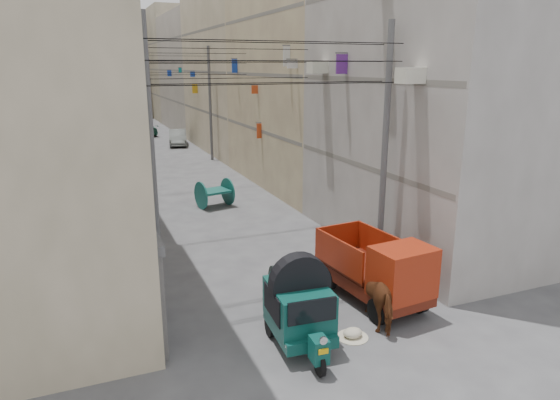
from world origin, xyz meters
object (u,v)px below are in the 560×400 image
feed_sack (353,333)px  distant_car_grey (178,138)px  horse (384,293)px  auto_rickshaw (300,305)px  tonga_cart (297,287)px  second_cart (214,193)px  distant_car_white (137,184)px  distant_car_green (143,130)px  mini_truck (382,274)px

feed_sack → distant_car_grey: (1.98, 33.29, 0.54)m
horse → auto_rickshaw: bearing=17.0°
tonga_cart → second_cart: 11.23m
horse → distant_car_white: (-4.49, 16.71, -0.29)m
auto_rickshaw → feed_sack: auto_rickshaw is taller
distant_car_green → distant_car_grey: bearing=87.2°
tonga_cart → distant_car_green: 38.88m
tonga_cart → distant_car_grey: size_ratio=0.78×
second_cart → feed_sack: 13.12m
horse → distant_car_green: (-1.13, 40.36, -0.26)m
mini_truck → second_cart: mini_truck is taller
auto_rickshaw → second_cart: 12.98m
tonga_cart → distant_car_green: tonga_cart is taller
second_cart → distant_car_white: second_cart is taller
tonga_cart → mini_truck: mini_truck is taller
horse → distant_car_white: horse is taller
mini_truck → distant_car_white: (-4.93, 15.91, -0.44)m
auto_rickshaw → second_cart: (1.30, 12.91, -0.35)m
distant_car_green → mini_truck: bearing=74.8°
second_cart → distant_car_white: (-3.22, 4.01, -0.17)m
auto_rickshaw → horse: size_ratio=1.33×
auto_rickshaw → mini_truck: size_ratio=0.69×
tonga_cart → distant_car_grey: 31.51m
horse → distant_car_green: 40.38m
feed_sack → distant_car_green: (0.03, 40.77, 0.45)m
feed_sack → distant_car_green: distant_car_green is taller
auto_rickshaw → distant_car_grey: bearing=88.3°
distant_car_white → horse: bearing=102.1°
feed_sack → horse: (1.16, 0.40, 0.71)m
second_cart → feed_sack: second_cart is taller
horse → distant_car_grey: (0.82, 32.88, -0.17)m
distant_car_grey → distant_car_green: distant_car_grey is taller
distant_car_white → distant_car_green: 23.89m
auto_rickshaw → second_cart: auto_rickshaw is taller
distant_car_green → second_cart: bearing=72.3°
tonga_cart → feed_sack: 2.10m
second_cart → distant_car_green: bearing=77.1°
mini_truck → distant_car_green: size_ratio=0.96×
auto_rickshaw → mini_truck: 3.17m
distant_car_green → horse: bearing=74.2°
mini_truck → distant_car_white: bearing=101.5°
feed_sack → distant_car_white: size_ratio=0.16×
auto_rickshaw → horse: bearing=8.8°
feed_sack → distant_car_grey: size_ratio=0.12×
auto_rickshaw → distant_car_white: bearing=100.7°
distant_car_white → distant_car_grey: (5.31, 16.17, 0.12)m
auto_rickshaw → feed_sack: size_ratio=5.26×
tonga_cart → horse: 2.39m
feed_sack → horse: horse is taller
distant_car_white → distant_car_grey: bearing=-111.1°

